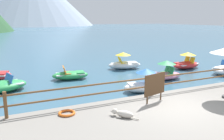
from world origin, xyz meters
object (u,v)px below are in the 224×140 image
Objects in this scene: dog_resting at (123,114)px; life_ring at (67,113)px; pedal_boat_3 at (71,75)px; pedal_boat_4 at (165,73)px; pedal_boat_1 at (144,84)px; pedal_boat_5 at (186,63)px; pedal_boat_6 at (125,63)px; pedal_boat_0 at (2,86)px; sign_board at (155,85)px.

life_ring is (-1.71, 1.05, -0.08)m from dog_resting.
pedal_boat_4 is (5.37, -2.49, 0.11)m from pedal_boat_3.
pedal_boat_3 reaches higher than life_ring.
pedal_boat_3 is (-2.78, 4.19, -0.13)m from pedal_boat_1.
dog_resting is 0.36× the size of pedal_boat_5.
life_ring is at bearing -129.66° from pedal_boat_6.
life_ring is at bearing -68.78° from pedal_boat_0.
dog_resting is at bearing -91.20° from pedal_boat_3.
life_ring is 0.23× the size of pedal_boat_6.
pedal_boat_6 reaches higher than dog_resting.
pedal_boat_5 is (7.20, 6.14, -0.72)m from sign_board.
pedal_boat_3 is at bearing -163.50° from pedal_boat_6.
dog_resting is at bearing -31.69° from life_ring.
sign_board is 5.57m from pedal_boat_4.
pedal_boat_4 is at bearing 28.34° from life_ring.
sign_board reaches higher than pedal_boat_5.
pedal_boat_4 is (2.59, 1.69, -0.02)m from pedal_boat_1.
pedal_boat_5 is 0.91× the size of pedal_boat_6.
sign_board is 0.50× the size of pedal_boat_3.
pedal_boat_6 is (8.49, 2.40, 0.12)m from pedal_boat_0.
pedal_boat_5 is at bearing 28.73° from life_ring.
pedal_boat_5 is at bearing 40.45° from sign_board.
pedal_boat_6 reaches higher than pedal_boat_0.
pedal_boat_6 is (-4.35, 1.84, 0.01)m from pedal_boat_5.
life_ring is 5.14m from pedal_boat_1.
dog_resting is 0.32× the size of pedal_boat_0.
pedal_boat_4 is at bearing 33.20° from pedal_boat_1.
life_ring is 0.25× the size of pedal_boat_5.
pedal_boat_6 is at bearing 16.50° from pedal_boat_3.
pedal_boat_3 is at bearing 73.75° from life_ring.
pedal_boat_0 is 1.14× the size of pedal_boat_5.
pedal_boat_6 is at bearing 61.83° from dog_resting.
pedal_boat_4 is at bearing -24.90° from pedal_boat_3.
pedal_boat_4 is (3.66, 4.13, -0.75)m from sign_board.
dog_resting is 7.45m from pedal_boat_3.
sign_board is 0.51× the size of pedal_boat_1.
pedal_boat_0 is (-2.08, 5.35, -0.15)m from life_ring.
sign_board is 0.48× the size of pedal_boat_5.
pedal_boat_1 is 0.98× the size of pedal_boat_4.
pedal_boat_5 is (10.77, 5.90, -0.04)m from life_ring.
pedal_boat_3 is (-1.71, 6.63, -0.86)m from sign_board.
pedal_boat_0 is at bearing 111.22° from life_ring.
pedal_boat_0 is 1.17× the size of pedal_boat_3.
pedal_boat_6 reaches higher than pedal_boat_4.
pedal_boat_1 is at bearing -107.76° from pedal_boat_6.
pedal_boat_3 is at bearing 104.44° from sign_board.
life_ring is 12.28m from pedal_boat_5.
pedal_boat_0 is 4.08m from pedal_boat_3.
pedal_boat_3 is 5.92m from pedal_boat_4.
pedal_boat_1 is at bearing -25.03° from pedal_boat_0.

